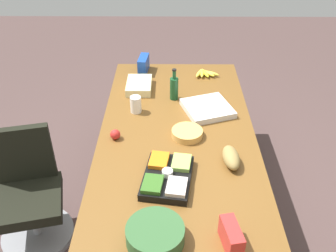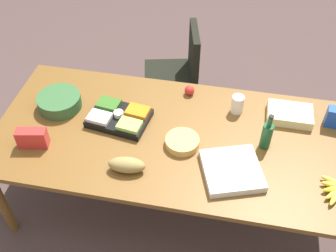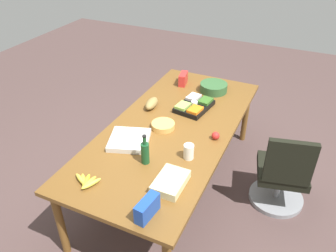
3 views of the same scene
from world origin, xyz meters
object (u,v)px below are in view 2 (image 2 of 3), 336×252
Objects in this scene: apple_red at (190,90)px; sheet_cake at (290,114)px; bread_loaf at (127,165)px; conference_table at (176,142)px; wine_bottle at (267,135)px; chip_bag_red at (32,138)px; salad_bowl at (59,102)px; chip_bowl at (182,142)px; office_chair at (175,82)px; mayo_jar at (237,104)px; pizza_box at (232,170)px; veggie_tray at (119,117)px; banana_bunch at (335,189)px.

sheet_cake is at bearing 170.68° from apple_red.
bread_loaf is 0.75× the size of sheet_cake.
conference_table is 0.63m from wine_bottle.
salad_bowl is at bearing -93.90° from chip_bag_red.
wine_bottle is at bearing -170.17° from chip_bowl.
office_chair is (0.21, -1.11, -0.37)m from conference_table.
chip_bowl is 0.98m from salad_bowl.
wine_bottle is (-0.60, -0.02, 0.17)m from conference_table.
chip_bag_red is at bearing 37.49° from apple_red.
salad_bowl is 1.32m from mayo_jar.
sheet_cake reaches higher than pizza_box.
apple_red is 0.39m from mayo_jar.
office_chair reaches higher than sheet_cake.
veggie_tray is 3.32× the size of mayo_jar.
conference_table is at bearing 171.79° from salad_bowl.
veggie_tray reaches higher than conference_table.
chip_bag_red is 1.57m from wine_bottle.
apple_red is at bearing -35.85° from banana_bunch.
bread_loaf is at bearing 88.04° from office_chair.
wine_bottle reaches higher than banana_bunch.
pizza_box reaches higher than conference_table.
office_chair is 2.85× the size of sheet_cake.
salad_bowl is (0.96, -0.20, 0.02)m from chip_bowl.
salad_bowl is (0.65, -0.49, -0.00)m from bread_loaf.
chip_bowl is 3.06× the size of apple_red.
conference_table is 7.15× the size of pizza_box.
office_chair is at bearing -91.96° from bread_loaf.
apple_red is (-0.28, -0.82, -0.01)m from bread_loaf.
chip_bag_red reaches higher than pizza_box.
office_chair is 1.30m from chip_bowl.
chip_bowl is 0.83m from sheet_cake.
salad_bowl is 1.99m from banana_bunch.
office_chair is at bearing -52.52° from mayo_jar.
veggie_tray reaches higher than pizza_box.
salad_bowl is at bearing 54.52° from office_chair.
veggie_tray is (0.84, -0.32, 0.01)m from pizza_box.
apple_red is at bearing 108.96° from office_chair.
apple_red is (0.39, -0.71, 0.01)m from pizza_box.
mayo_jar reaches higher than veggie_tray.
banana_bunch is (-0.63, 0.02, 0.00)m from pizza_box.
banana_bunch reaches higher than conference_table.
veggie_tray is 2.30× the size of chip_bag_red.
pizza_box is 1.50× the size of banana_bunch.
apple_red is (-0.23, 0.66, 0.47)m from office_chair.
mayo_jar is at bearing -107.56° from pizza_box.
banana_bunch is 0.54m from wine_bottle.
sheet_cake is (-0.75, 0.12, -0.00)m from apple_red.
wine_bottle reaches higher than veggie_tray.
bread_loaf is 0.68m from chip_bag_red.
salad_bowl reaches higher than banana_bunch.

